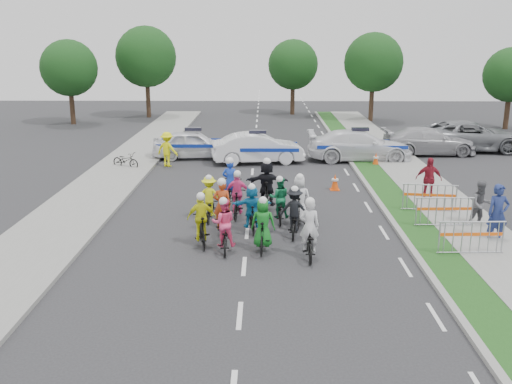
{
  "coord_description": "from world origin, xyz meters",
  "views": [
    {
      "loc": [
        0.55,
        -15.18,
        6.3
      ],
      "look_at": [
        0.28,
        4.11,
        1.1
      ],
      "focal_mm": 40.0,
      "sensor_mm": 36.0,
      "label": 1
    }
  ],
  "objects_px": {
    "rider_7": "(299,205)",
    "rider_12": "(230,191)",
    "rider_0": "(309,237)",
    "tree_2": "(511,75)",
    "civilian_sedan": "(429,141)",
    "cone_0": "(335,182)",
    "rider_9": "(238,199)",
    "tree_1": "(373,62)",
    "parked_bike": "(126,160)",
    "tree_3": "(146,57)",
    "rider_1": "(263,230)",
    "rider_8": "(279,205)",
    "barrier_0": "(471,239)",
    "rider_2": "(224,231)",
    "police_car_0": "(194,144)",
    "barrier_2": "(429,199)",
    "spectator_1": "(481,205)",
    "rider_11": "(267,188)",
    "civilian_suv": "(471,136)",
    "police_car_1": "(258,148)",
    "rider_5": "(252,211)",
    "spectator_0": "(498,214)",
    "spectator_2": "(429,179)",
    "cone_1": "(376,160)",
    "police_car_2": "(359,146)",
    "tree_4": "(293,65)",
    "rider_3": "(202,225)",
    "rider_6": "(222,215)",
    "tree_0": "(69,68)",
    "rider_4": "(294,216)",
    "rider_10": "(209,202)"
  },
  "relations": [
    {
      "from": "rider_3",
      "to": "police_car_0",
      "type": "xyz_separation_m",
      "value": [
        -1.88,
        13.62,
        0.08
      ]
    },
    {
      "from": "cone_0",
      "to": "barrier_0",
      "type": "bearing_deg",
      "value": -68.4
    },
    {
      "from": "barrier_2",
      "to": "tree_0",
      "type": "distance_m",
      "value": 31.0
    },
    {
      "from": "barrier_2",
      "to": "spectator_1",
      "type": "bearing_deg",
      "value": -50.13
    },
    {
      "from": "police_car_2",
      "to": "cone_1",
      "type": "bearing_deg",
      "value": -155.9
    },
    {
      "from": "police_car_1",
      "to": "rider_12",
      "type": "bearing_deg",
      "value": 164.02
    },
    {
      "from": "rider_0",
      "to": "tree_2",
      "type": "xyz_separation_m",
      "value": [
        16.1,
        25.25,
        3.21
      ]
    },
    {
      "from": "parked_bike",
      "to": "barrier_0",
      "type": "bearing_deg",
      "value": -105.63
    },
    {
      "from": "rider_10",
      "to": "cone_0",
      "type": "relative_size",
      "value": 2.41
    },
    {
      "from": "police_car_2",
      "to": "spectator_2",
      "type": "bearing_deg",
      "value": -168.6
    },
    {
      "from": "parked_bike",
      "to": "tree_1",
      "type": "distance_m",
      "value": 23.52
    },
    {
      "from": "rider_7",
      "to": "cone_1",
      "type": "xyz_separation_m",
      "value": [
        4.49,
        9.62,
        -0.39
      ]
    },
    {
      "from": "parked_bike",
      "to": "police_car_2",
      "type": "bearing_deg",
      "value": -53.42
    },
    {
      "from": "rider_5",
      "to": "spectator_0",
      "type": "bearing_deg",
      "value": 167.1
    },
    {
      "from": "rider_7",
      "to": "barrier_0",
      "type": "xyz_separation_m",
      "value": [
        4.91,
        -2.95,
        -0.17
      ]
    },
    {
      "from": "rider_2",
      "to": "police_car_0",
      "type": "distance_m",
      "value": 14.33
    },
    {
      "from": "rider_1",
      "to": "rider_8",
      "type": "distance_m",
      "value": 2.95
    },
    {
      "from": "rider_2",
      "to": "tree_3",
      "type": "xyz_separation_m",
      "value": [
        -8.35,
        30.77,
        4.24
      ]
    },
    {
      "from": "rider_3",
      "to": "barrier_2",
      "type": "height_order",
      "value": "rider_3"
    },
    {
      "from": "rider_7",
      "to": "tree_4",
      "type": "xyz_separation_m",
      "value": [
        1.21,
        30.23,
        3.46
      ]
    },
    {
      "from": "rider_11",
      "to": "civilian_suv",
      "type": "bearing_deg",
      "value": -131.61
    },
    {
      "from": "parked_bike",
      "to": "rider_5",
      "type": "bearing_deg",
      "value": -119.26
    },
    {
      "from": "rider_0",
      "to": "tree_2",
      "type": "relative_size",
      "value": 0.33
    },
    {
      "from": "rider_9",
      "to": "cone_1",
      "type": "xyz_separation_m",
      "value": [
        6.66,
        8.8,
        -0.35
      ]
    },
    {
      "from": "police_car_0",
      "to": "police_car_2",
      "type": "relative_size",
      "value": 0.81
    },
    {
      "from": "tree_0",
      "to": "tree_1",
      "type": "relative_size",
      "value": 0.92
    },
    {
      "from": "rider_5",
      "to": "rider_9",
      "type": "relative_size",
      "value": 0.94
    },
    {
      "from": "rider_4",
      "to": "barrier_2",
      "type": "xyz_separation_m",
      "value": [
        5.14,
        2.54,
        -0.11
      ]
    },
    {
      "from": "parked_bike",
      "to": "tree_3",
      "type": "bearing_deg",
      "value": 34.33
    },
    {
      "from": "rider_2",
      "to": "spectator_2",
      "type": "distance_m",
      "value": 9.75
    },
    {
      "from": "rider_7",
      "to": "rider_12",
      "type": "distance_m",
      "value": 3.34
    },
    {
      "from": "rider_2",
      "to": "civilian_suv",
      "type": "xyz_separation_m",
      "value": [
        13.21,
        16.48,
        0.2
      ]
    },
    {
      "from": "civilian_sedan",
      "to": "cone_0",
      "type": "distance_m",
      "value": 10.04
    },
    {
      "from": "rider_6",
      "to": "rider_7",
      "type": "xyz_separation_m",
      "value": [
        2.6,
        0.89,
        0.09
      ]
    },
    {
      "from": "spectator_2",
      "to": "tree_2",
      "type": "distance_m",
      "value": 22.02
    },
    {
      "from": "cone_0",
      "to": "tree_2",
      "type": "xyz_separation_m",
      "value": [
        14.38,
        17.39,
        3.49
      ]
    },
    {
      "from": "spectator_0",
      "to": "rider_7",
      "type": "bearing_deg",
      "value": 161.33
    },
    {
      "from": "police_car_1",
      "to": "spectator_2",
      "type": "distance_m",
      "value": 9.87
    },
    {
      "from": "rider_0",
      "to": "rider_3",
      "type": "distance_m",
      "value": 3.41
    },
    {
      "from": "cone_1",
      "to": "rider_1",
      "type": "bearing_deg",
      "value": -115.28
    },
    {
      "from": "rider_12",
      "to": "cone_0",
      "type": "height_order",
      "value": "rider_12"
    },
    {
      "from": "police_car_0",
      "to": "cone_1",
      "type": "distance_m",
      "value": 9.74
    },
    {
      "from": "rider_1",
      "to": "police_car_2",
      "type": "relative_size",
      "value": 0.32
    },
    {
      "from": "police_car_0",
      "to": "cone_1",
      "type": "xyz_separation_m",
      "value": [
        9.53,
        -1.93,
        -0.42
      ]
    },
    {
      "from": "rider_9",
      "to": "tree_1",
      "type": "bearing_deg",
      "value": -104.56
    },
    {
      "from": "police_car_1",
      "to": "barrier_2",
      "type": "height_order",
      "value": "police_car_1"
    },
    {
      "from": "rider_7",
      "to": "police_car_2",
      "type": "bearing_deg",
      "value": -103.88
    },
    {
      "from": "rider_8",
      "to": "spectator_2",
      "type": "xyz_separation_m",
      "value": [
        6.05,
        2.93,
        0.24
      ]
    },
    {
      "from": "spectator_0",
      "to": "rider_0",
      "type": "bearing_deg",
      "value": -170.94
    },
    {
      "from": "rider_3",
      "to": "rider_8",
      "type": "xyz_separation_m",
      "value": [
        2.49,
        2.44,
        -0.04
      ]
    }
  ]
}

